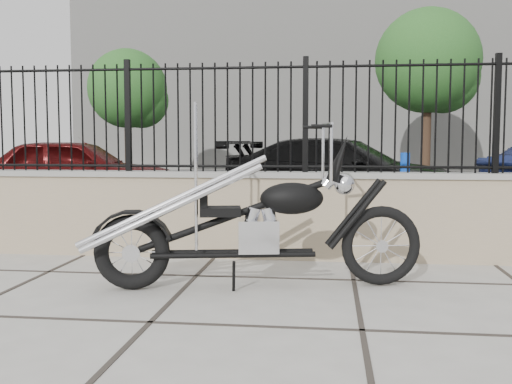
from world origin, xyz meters
The scene contains 12 objects.
ground_plane centered at (0.00, 0.00, 0.00)m, with size 90.00×90.00×0.00m, color #99968E.
parking_lot centered at (0.00, 12.50, 0.00)m, with size 30.00×30.00×0.00m, color black.
retaining_wall centered at (0.00, 2.50, 0.48)m, with size 14.00×0.36×0.96m, color gray.
iron_fence centered at (0.00, 2.50, 1.56)m, with size 14.00×0.08×1.20m, color black.
background_building centered at (0.00, 26.50, 4.00)m, with size 22.00×6.00×8.00m, color beige.
chopper_motorcycle centered at (0.59, 1.11, 0.83)m, with size 2.76×0.49×1.66m, color black, non-canonical shape.
car_red centered at (-3.83, 7.50, 0.69)m, with size 1.63×4.06×1.38m, color #44090A.
car_black centered at (1.52, 7.41, 0.68)m, with size 1.90×4.68×1.36m, color black.
bollard_a centered at (-2.64, 4.50, 0.43)m, with size 0.10×0.10×0.86m, color #0C40C1.
bollard_b centered at (2.35, 4.75, 0.57)m, with size 0.14×0.14×1.13m, color #0B27AD.
tree_left centered at (-5.79, 16.37, 3.26)m, with size 2.76×2.76×4.65m.
tree_right centered at (4.52, 17.02, 4.17)m, with size 3.53×3.53×5.96m.
Camera 1 is at (1.27, -4.07, 1.30)m, focal length 42.00 mm.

